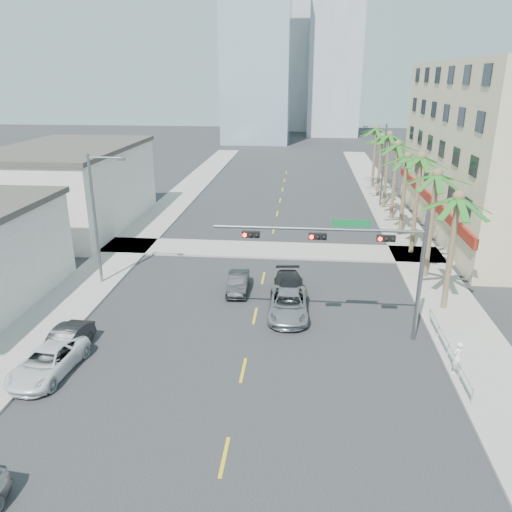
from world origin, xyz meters
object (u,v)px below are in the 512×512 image
Objects in this scene: car_parked_mid at (65,343)px; car_lane_left at (238,283)px; car_lane_right at (290,287)px; pedestrian at (457,358)px; car_lane_center at (288,305)px; car_parked_far at (48,362)px; traffic_signal_mast at (361,251)px.

car_lane_left is at bearing 51.89° from car_parked_mid.
pedestrian is (8.30, -8.40, 0.30)m from car_lane_right.
car_parked_mid reaches higher than car_lane_left.
pedestrian reaches higher than car_lane_center.
car_parked_far is 0.94× the size of car_lane_center.
pedestrian is at bearing -51.40° from car_lane_right.
car_parked_mid is 12.71m from car_lane_center.
car_lane_center is at bearing 29.72° from car_parked_mid.
car_lane_left is at bearing 135.78° from car_lane_center.
car_lane_left is at bearing 142.45° from traffic_signal_mast.
car_lane_right reaches higher than car_parked_mid.
car_parked_far is at bearing -161.26° from traffic_signal_mast.
traffic_signal_mast is 6.97m from pedestrian.
car_parked_mid is 11.91m from car_lane_left.
car_lane_center is 3.05× the size of pedestrian.
car_lane_left is 3.55m from car_lane_right.
car_parked_mid is at bearing 95.27° from car_parked_far.
car_lane_right is at bearing -79.67° from pedestrian.
car_lane_center reaches higher than car_parked_mid.
car_lane_center is 10.08m from pedestrian.
car_lane_left is (7.90, 10.75, -0.04)m from car_parked_far.
car_lane_left is at bearing 164.18° from car_lane_right.
car_parked_far is at bearing -147.83° from car_lane_center.
car_lane_center is at bearing -45.44° from car_lane_left.
traffic_signal_mast is at bearing -32.56° from car_lane_center.
pedestrian is (11.80, -9.00, 0.36)m from car_lane_left.
car_parked_far is at bearing -86.54° from car_parked_mid.
traffic_signal_mast is at bearing -71.30° from pedestrian.
car_parked_mid is 2.46× the size of pedestrian.
car_parked_far is 13.34m from car_lane_left.
car_lane_left is 0.80× the size of car_lane_right.
car_parked_mid is 1.08× the size of car_lane_left.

